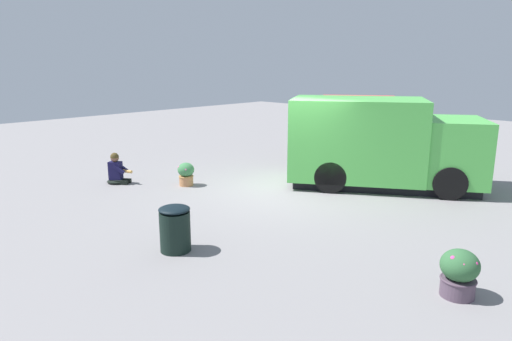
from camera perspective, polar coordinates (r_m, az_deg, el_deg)
The scene contains 6 objects.
ground_plane at distance 11.80m, azimuth 4.22°, elevation -2.80°, with size 40.00×40.00×0.00m, color gray.
food_truck at distance 12.66m, azimuth 15.13°, elevation 3.08°, with size 5.27×4.39×2.34m.
person_customer at distance 13.19m, azimuth -16.93°, elevation -0.06°, with size 0.79×0.67×0.86m.
planter_flowering_near at distance 12.54m, azimuth -8.70°, elevation -0.36°, with size 0.45×0.45×0.63m.
planter_flowering_far at distance 7.25m, azimuth 23.94°, elevation -11.50°, with size 0.54×0.54×0.70m.
trash_bin at distance 8.26m, azimuth -10.04°, elevation -7.07°, with size 0.55×0.55×0.83m.
Camera 1 is at (7.25, -8.71, 3.27)m, focal length 32.17 mm.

